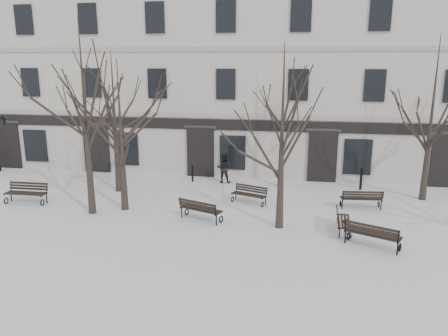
% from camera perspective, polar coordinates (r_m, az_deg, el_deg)
% --- Properties ---
extents(ground, '(100.00, 100.00, 0.00)m').
position_cam_1_polar(ground, '(17.97, 2.37, -8.01)').
color(ground, silver).
rests_on(ground, ground).
extents(building, '(40.40, 10.20, 11.40)m').
position_cam_1_polar(building, '(29.60, 5.78, 11.54)').
color(building, '#B5B1A8').
rests_on(building, ground).
extents(tree_0, '(5.94, 5.94, 8.48)m').
position_cam_1_polar(tree_0, '(19.60, -17.87, 9.15)').
color(tree_0, black).
rests_on(tree_0, ground).
extents(tree_1, '(4.76, 4.76, 6.80)m').
position_cam_1_polar(tree_1, '(19.84, -13.44, 6.41)').
color(tree_1, black).
rests_on(tree_1, ground).
extents(tree_2, '(4.94, 4.94, 7.06)m').
position_cam_1_polar(tree_2, '(17.21, 7.66, 6.13)').
color(tree_2, black).
rests_on(tree_2, ground).
extents(tree_4, '(5.03, 5.03, 7.18)m').
position_cam_1_polar(tree_4, '(22.83, -14.18, 7.92)').
color(tree_4, black).
rests_on(tree_4, ground).
extents(tree_5, '(5.36, 5.36, 7.66)m').
position_cam_1_polar(tree_5, '(23.16, 7.72, 9.03)').
color(tree_5, black).
rests_on(tree_5, ground).
extents(tree_6, '(5.54, 5.54, 7.92)m').
position_cam_1_polar(tree_6, '(22.89, 25.70, 8.15)').
color(tree_6, black).
rests_on(tree_6, ground).
extents(bench_0, '(2.00, 0.75, 1.00)m').
position_cam_1_polar(bench_0, '(23.02, -24.38, -2.90)').
color(bench_0, black).
rests_on(bench_0, ground).
extents(bench_1, '(1.99, 1.33, 0.96)m').
position_cam_1_polar(bench_1, '(18.75, -3.14, -5.37)').
color(bench_1, black).
rests_on(bench_1, ground).
extents(bench_2, '(2.07, 1.46, 1.00)m').
position_cam_1_polar(bench_2, '(16.97, 18.80, -8.17)').
color(bench_2, black).
rests_on(bench_2, ground).
extents(bench_3, '(1.78, 1.16, 0.85)m').
position_cam_1_polar(bench_3, '(21.01, 3.35, -3.40)').
color(bench_3, black).
rests_on(bench_3, ground).
extents(bench_4, '(1.92, 0.87, 0.94)m').
position_cam_1_polar(bench_4, '(21.16, 17.51, -3.79)').
color(bench_4, black).
rests_on(bench_4, ground).
extents(bench_5, '(0.70, 1.71, 0.84)m').
position_cam_1_polar(bench_5, '(18.26, 15.15, -6.61)').
color(bench_5, black).
rests_on(bench_5, ground).
extents(bollard_a, '(0.12, 0.12, 0.97)m').
position_cam_1_polar(bollard_a, '(24.74, -4.14, -0.62)').
color(bollard_a, black).
rests_on(bollard_a, ground).
extents(bollard_b, '(0.15, 0.15, 1.19)m').
position_cam_1_polar(bollard_b, '(24.23, 17.47, -1.26)').
color(bollard_b, black).
rests_on(bollard_b, ground).
extents(pedestrian_b, '(0.82, 0.64, 1.68)m').
position_cam_1_polar(pedestrian_b, '(24.61, -0.05, -1.90)').
color(pedestrian_b, black).
rests_on(pedestrian_b, ground).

